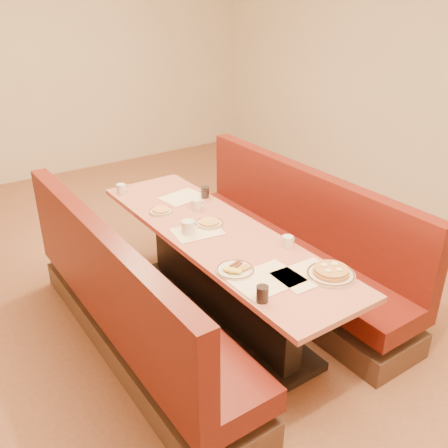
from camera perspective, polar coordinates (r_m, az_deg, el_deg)
ground at (r=4.04m, az=-0.65°, el=-10.48°), size 8.00×8.00×0.00m
room_envelope at (r=3.29m, az=-0.83°, el=17.74°), size 6.04×8.04×2.82m
diner_table at (r=3.83m, az=-0.68°, el=-5.97°), size 0.70×2.50×0.75m
booth_left at (r=3.55m, az=-10.65°, el=-9.61°), size 0.55×2.50×1.05m
booth_right at (r=4.24m, az=7.56°, el=-3.08°), size 0.55×2.50×1.05m
placemat_near_left at (r=3.09m, az=4.82°, el=-6.35°), size 0.42×0.32×0.00m
placemat_near_right at (r=3.17m, az=9.35°, el=-5.76°), size 0.39×0.30×0.00m
placemat_far_left at (r=3.66m, az=-3.08°, el=-0.85°), size 0.38×0.31×0.00m
placemat_far_right at (r=4.26m, az=-4.77°, el=3.09°), size 0.38×0.31×0.00m
pancake_plate at (r=3.18m, az=12.12°, el=-5.48°), size 0.30×0.30×0.07m
eggs_plate at (r=3.16m, az=1.28°, el=-5.25°), size 0.25×0.25×0.05m
extra_plate_mid at (r=3.75m, az=-1.74°, el=0.10°), size 0.22×0.22×0.04m
extra_plate_far at (r=3.99m, az=-7.22°, el=1.50°), size 0.19×0.19×0.04m
coffee_mug_a at (r=3.46m, az=7.31°, el=-1.96°), size 0.11×0.08×0.08m
coffee_mug_b at (r=3.62m, az=-4.08°, el=-0.36°), size 0.13×0.09×0.10m
coffee_mug_c at (r=4.00m, az=-3.14°, el=2.26°), size 0.11×0.08×0.09m
coffee_mug_d at (r=4.41m, az=-11.65°, el=4.00°), size 0.11×0.08×0.08m
soda_tumbler_near at (r=2.88m, az=4.40°, el=-7.97°), size 0.07×0.07×0.10m
soda_tumbler_mid at (r=4.23m, az=-2.19°, el=3.66°), size 0.07×0.07×0.10m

